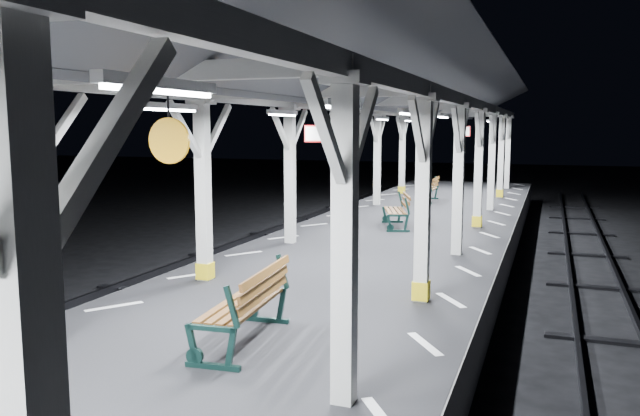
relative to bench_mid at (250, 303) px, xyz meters
The scene contains 8 objects.
ground 1.76m from the bench_mid, 112.37° to the left, with size 120.00×120.00×0.00m, color black.
platform 1.34m from the bench_mid, 112.37° to the left, with size 6.00×50.00×1.00m, color black.
hazard_stripes_left 2.93m from the bench_mid, 164.33° to the left, with size 1.00×48.00×0.01m, color silver.
hazard_stripes_right 2.33m from the bench_mid, 20.04° to the left, with size 1.00×48.00×0.01m, color silver.
canopy 3.12m from the bench_mid, 112.72° to the left, with size 5.40×49.00×4.65m.
bench_mid is the anchor object (origin of this frame).
bench_far 10.04m from the bench_mid, 92.23° to the left, with size 1.16×1.85×0.94m.
bench_extra 16.52m from the bench_mid, 92.42° to the left, with size 0.67×1.70×0.91m.
Camera 1 is at (3.88, -7.78, 3.79)m, focal length 35.00 mm.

